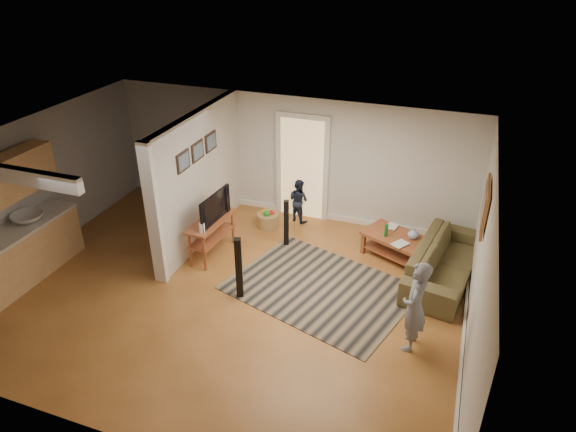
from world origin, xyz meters
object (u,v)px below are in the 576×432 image
object	(u,v)px
sofa	(442,278)
speaker_left	(239,268)
speaker_right	(286,223)
coffee_table	(398,241)
child	(409,345)
tv_console	(212,223)
toddler	(298,220)
toy_basket	(268,219)

from	to	relation	value
sofa	speaker_left	bearing A→B (deg)	127.23
sofa	speaker_right	distance (m)	2.94
sofa	coffee_table	size ratio (longest dim) A/B	1.68
speaker_left	child	world-z (taller)	speaker_left
sofa	tv_console	world-z (taller)	tv_console
coffee_table	toddler	distance (m)	2.30
speaker_left	speaker_right	bearing A→B (deg)	63.09
coffee_table	speaker_right	bearing A→B (deg)	-173.37
tv_console	child	xyz separation A→B (m)	(3.74, -1.21, -0.66)
speaker_right	toy_basket	bearing A→B (deg)	121.04
speaker_right	toy_basket	world-z (taller)	speaker_right
toddler	child	bearing A→B (deg)	154.74
coffee_table	speaker_left	bearing A→B (deg)	-137.93
sofa	coffee_table	xyz separation A→B (m)	(-0.86, 0.37, 0.36)
sofa	coffee_table	distance (m)	1.00
sofa	child	distance (m)	1.89
sofa	child	xyz separation A→B (m)	(-0.30, -1.86, 0.00)
tv_console	toddler	xyz separation A→B (m)	(1.04, 1.78, -0.66)
toddler	tv_console	bearing A→B (deg)	82.26
coffee_table	speaker_right	xyz separation A→B (m)	(-2.04, -0.24, 0.11)
coffee_table	tv_console	distance (m)	3.36
sofa	speaker_left	size ratio (longest dim) A/B	2.10
tv_console	toy_basket	size ratio (longest dim) A/B	2.68
coffee_table	speaker_left	xyz separation A→B (m)	(-2.21, -1.99, 0.18)
sofa	toddler	size ratio (longest dim) A/B	2.51
speaker_right	child	xyz separation A→B (m)	(2.60, -2.00, -0.47)
speaker_left	speaker_right	xyz separation A→B (m)	(0.16, 1.76, -0.07)
speaker_left	coffee_table	bearing A→B (deg)	20.50
toy_basket	toddler	distance (m)	0.69
coffee_table	tv_console	bearing A→B (deg)	-162.17
tv_console	speaker_right	size ratio (longest dim) A/B	1.26
speaker_left	toy_basket	xyz separation A→B (m)	(-0.42, 2.28, -0.38)
tv_console	toddler	distance (m)	2.16
coffee_table	toy_basket	xyz separation A→B (m)	(-2.63, 0.29, -0.20)
sofa	toy_basket	size ratio (longest dim) A/B	5.18
tv_console	toy_basket	distance (m)	1.51
speaker_right	tv_console	bearing A→B (deg)	-162.33
toy_basket	toddler	size ratio (longest dim) A/B	0.48
speaker_right	toddler	world-z (taller)	speaker_right
coffee_table	toy_basket	size ratio (longest dim) A/B	3.08
child	toddler	world-z (taller)	child
tv_console	toddler	world-z (taller)	tv_console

